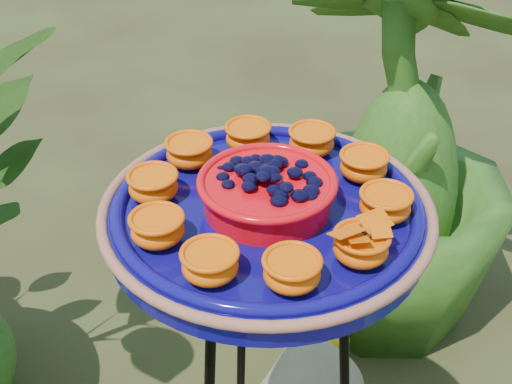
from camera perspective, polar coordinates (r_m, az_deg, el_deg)
feeder_dish at (r=0.91m, az=0.88°, el=-1.32°), size 0.49×0.49×0.10m
shrub_back_right at (r=1.72m, az=11.70°, el=3.34°), size 0.81×0.81×1.02m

